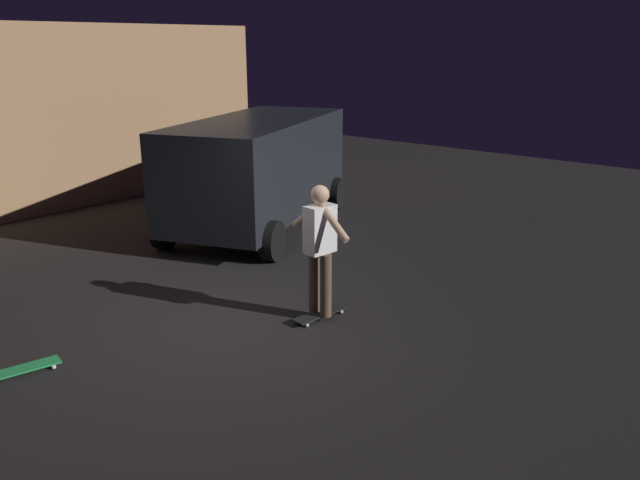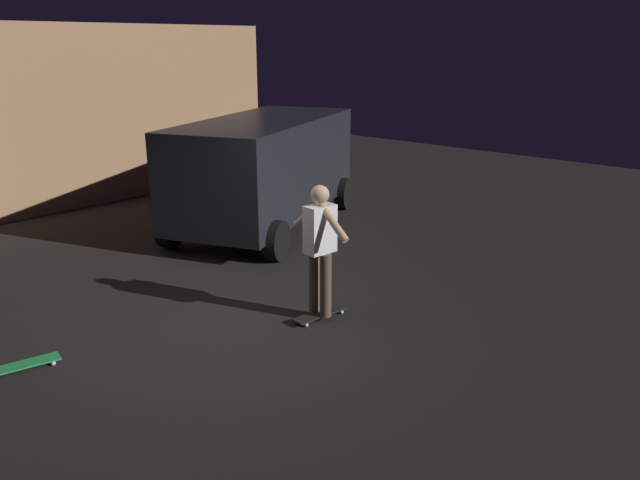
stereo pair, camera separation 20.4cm
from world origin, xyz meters
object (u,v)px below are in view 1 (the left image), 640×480
object	(u,v)px
parked_van	(258,166)
skateboard_spare	(22,370)
skateboard_ridden	(320,314)
skater	(320,241)

from	to	relation	value
parked_van	skateboard_spare	xyz separation A→B (m)	(-5.62, -2.10, -1.11)
parked_van	skateboard_ridden	world-z (taller)	parked_van
skateboard_ridden	skateboard_spare	xyz separation A→B (m)	(-3.14, 1.50, 0.00)
skateboard_ridden	skateboard_spare	bearing A→B (deg)	154.45
skateboard_ridden	skater	world-z (taller)	skater
parked_van	skateboard_spare	world-z (taller)	parked_van
skateboard_ridden	parked_van	bearing A→B (deg)	55.42
skater	skateboard_ridden	bearing A→B (deg)	135.00
parked_van	skater	xyz separation A→B (m)	(-2.48, -3.60, -0.12)
parked_van	skater	world-z (taller)	parked_van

